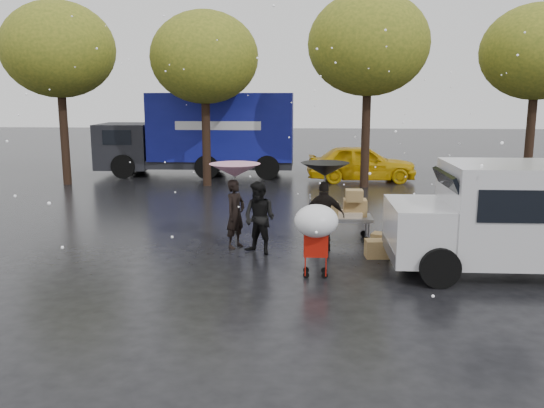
# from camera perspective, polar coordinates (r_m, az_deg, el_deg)

# --- Properties ---
(ground) EXTENTS (90.00, 90.00, 0.00)m
(ground) POSITION_cam_1_polar(r_m,az_deg,el_deg) (12.24, 2.04, -5.87)
(ground) COLOR black
(ground) RESTS_ON ground
(person_pink) EXTENTS (0.62, 0.69, 1.59)m
(person_pink) POSITION_cam_1_polar(r_m,az_deg,el_deg) (13.27, -3.64, -0.99)
(person_pink) COLOR black
(person_pink) RESTS_ON ground
(person_middle) EXTENTS (0.99, 0.93, 1.62)m
(person_middle) POSITION_cam_1_polar(r_m,az_deg,el_deg) (12.74, -1.25, -1.41)
(person_middle) COLOR black
(person_middle) RESTS_ON ground
(person_black) EXTENTS (0.93, 0.39, 1.58)m
(person_black) POSITION_cam_1_polar(r_m,az_deg,el_deg) (13.11, 5.18, -1.18)
(person_black) COLOR black
(person_black) RESTS_ON ground
(umbrella_pink) EXTENTS (1.17, 1.17, 1.96)m
(umbrella_pink) POSITION_cam_1_polar(r_m,az_deg,el_deg) (13.09, -3.70, 3.34)
(umbrella_pink) COLOR #4C4C4C
(umbrella_pink) RESTS_ON ground
(umbrella_black) EXTENTS (1.10, 1.10, 2.01)m
(umbrella_black) POSITION_cam_1_polar(r_m,az_deg,el_deg) (12.93, 5.27, 3.43)
(umbrella_black) COLOR #4C4C4C
(umbrella_black) RESTS_ON ground
(vendor_cart) EXTENTS (1.52, 0.80, 1.27)m
(vendor_cart) POSITION_cam_1_polar(r_m,az_deg,el_deg) (14.04, 7.17, -0.67)
(vendor_cart) COLOR slate
(vendor_cart) RESTS_ON ground
(shopping_cart) EXTENTS (0.84, 0.84, 1.46)m
(shopping_cart) POSITION_cam_1_polar(r_m,az_deg,el_deg) (11.02, 4.40, -2.08)
(shopping_cart) COLOR #B8150A
(shopping_cart) RESTS_ON ground
(white_van) EXTENTS (4.91, 2.18, 2.20)m
(white_van) POSITION_cam_1_polar(r_m,az_deg,el_deg) (12.34, 23.70, -1.11)
(white_van) COLOR silver
(white_van) RESTS_ON ground
(blue_truck) EXTENTS (8.30, 2.60, 3.50)m
(blue_truck) POSITION_cam_1_polar(r_m,az_deg,el_deg) (24.95, -6.85, 6.88)
(blue_truck) COLOR navy
(blue_truck) RESTS_ON ground
(box_ground_near) EXTENTS (0.54, 0.50, 0.39)m
(box_ground_near) POSITION_cam_1_polar(r_m,az_deg,el_deg) (13.39, 10.80, -3.69)
(box_ground_near) COLOR olive
(box_ground_near) RESTS_ON ground
(box_ground_far) EXTENTS (0.53, 0.43, 0.39)m
(box_ground_far) POSITION_cam_1_polar(r_m,az_deg,el_deg) (12.80, 10.34, -4.37)
(box_ground_far) COLOR olive
(box_ground_far) RESTS_ON ground
(yellow_taxi) EXTENTS (4.40, 1.96, 1.47)m
(yellow_taxi) POSITION_cam_1_polar(r_m,az_deg,el_deg) (23.40, 8.85, 4.03)
(yellow_taxi) COLOR #E7B30C
(yellow_taxi) RESTS_ON ground
(tree_row) EXTENTS (21.60, 4.40, 7.12)m
(tree_row) POSITION_cam_1_polar(r_m,az_deg,el_deg) (21.76, 1.46, 14.94)
(tree_row) COLOR black
(tree_row) RESTS_ON ground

